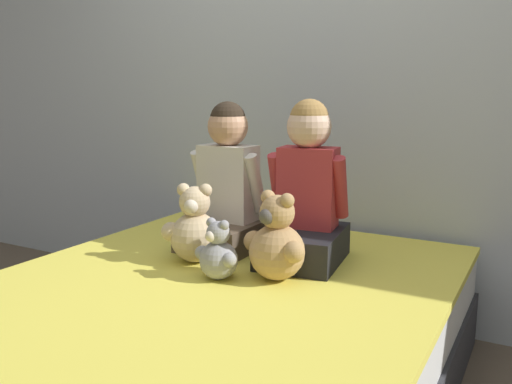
{
  "coord_description": "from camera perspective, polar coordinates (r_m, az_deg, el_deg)",
  "views": [
    {
      "loc": [
        1.04,
        -1.55,
        1.15
      ],
      "look_at": [
        0.0,
        0.34,
        0.74
      ],
      "focal_mm": 38.0,
      "sensor_mm": 36.0,
      "label": 1
    }
  ],
  "objects": [
    {
      "name": "teddy_bear_held_by_left_child",
      "position": [
        2.2,
        -6.43,
        -3.92
      ],
      "size": [
        0.26,
        0.2,
        0.32
      ],
      "rotation": [
        0.0,
        0.0,
        0.36
      ],
      "color": "#D1B78E",
      "rests_on": "bed"
    },
    {
      "name": "child_on_left",
      "position": [
        2.37,
        -3.16,
        0.58
      ],
      "size": [
        0.34,
        0.34,
        0.64
      ],
      "rotation": [
        0.0,
        0.0,
        -0.03
      ],
      "color": "brown",
      "rests_on": "bed"
    },
    {
      "name": "bed",
      "position": [
        2.08,
        -4.76,
        -15.58
      ],
      "size": [
        1.61,
        1.94,
        0.46
      ],
      "color": "#2D2D33",
      "rests_on": "ground_plane"
    },
    {
      "name": "child_on_right",
      "position": [
        2.2,
        5.3,
        -0.39
      ],
      "size": [
        0.35,
        0.42,
        0.65
      ],
      "rotation": [
        0.0,
        0.0,
        0.13
      ],
      "color": "black",
      "rests_on": "bed"
    },
    {
      "name": "teddy_bear_held_by_right_child",
      "position": [
        1.99,
        2.18,
        -5.39
      ],
      "size": [
        0.27,
        0.21,
        0.33
      ],
      "rotation": [
        0.0,
        0.0,
        -0.28
      ],
      "color": "tan",
      "rests_on": "bed"
    },
    {
      "name": "wall_behind_bed",
      "position": [
        2.8,
        7.13,
        12.69
      ],
      "size": [
        8.0,
        0.06,
        2.5
      ],
      "color": "silver",
      "rests_on": "ground_plane"
    },
    {
      "name": "teddy_bear_between_children",
      "position": [
        2.01,
        -4.05,
        -6.51
      ],
      "size": [
        0.19,
        0.14,
        0.23
      ],
      "rotation": [
        0.0,
        0.0,
        -0.18
      ],
      "color": "#939399",
      "rests_on": "bed"
    }
  ]
}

